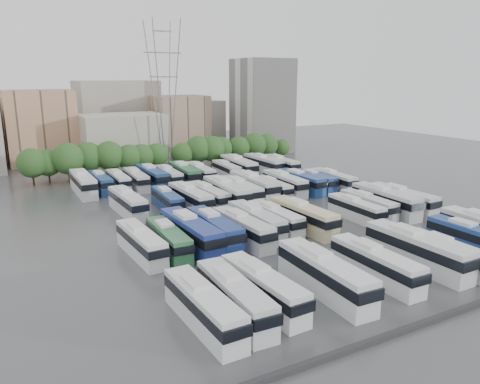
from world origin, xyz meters
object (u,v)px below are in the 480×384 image
bus_r0_s2 (263,287)px  bus_r2_s7 (240,190)px  bus_r2_s10 (284,183)px  bus_r3_s5 (169,176)px  bus_r1_s12 (385,200)px  bus_r3_s0 (83,183)px  bus_r1_s13 (402,199)px  bus_r2_s6 (226,192)px  bus_r1_s5 (256,221)px  bus_r0_s4 (324,274)px  bus_r1_s7 (303,216)px  bus_r3_s2 (118,180)px  bus_r1_s3 (214,229)px  bus_r1_s11 (368,205)px  bus_r3_s10 (238,166)px  bus_r3_s3 (136,179)px  bus_r3_s7 (200,173)px  apartment_tower (262,106)px  bus_r3_s13 (280,164)px  bus_r1_s4 (242,228)px  bus_r3_s4 (152,176)px  bus_r2_s3 (167,200)px  bus_r0_s6 (375,264)px  bus_r2_s9 (272,188)px  bus_r2_s11 (300,181)px  bus_r2_s1 (127,202)px  bus_r2_s12 (315,180)px  bus_r0_s8 (417,249)px  bus_r1_s0 (141,242)px  bus_r0_s0 (203,306)px  bus_r3_s1 (101,182)px  bus_r1_s2 (191,232)px  electricity_pylon (164,87)px  bus_r2_s5 (208,196)px  bus_r1_s6 (275,218)px  bus_r2_s8 (254,185)px  bus_r0_s1 (235,297)px  bus_r0_s9 (448,253)px  bus_r2_s4 (190,198)px  bus_r1_s10 (356,209)px  bus_r3_s9 (226,170)px

bus_r0_s2 → bus_r2_s7: 38.48m
bus_r2_s10 → bus_r3_s5: bearing=137.2°
bus_r1_s12 → bus_r3_s0: size_ratio=1.02×
bus_r1_s13 → bus_r2_s6: bus_r2_s6 is taller
bus_r1_s5 → bus_r0_s4: bearing=-99.2°
bus_r2_s10 → bus_r1_s7: bearing=-114.7°
bus_r3_s2 → bus_r1_s3: bearing=-84.6°
bus_r1_s11 → bus_r3_s10: size_ratio=0.82×
bus_r3_s3 → bus_r3_s7: (13.30, -0.65, 0.05)m
apartment_tower → bus_r0_s2: (-49.02, -80.97, -11.15)m
bus_r1_s7 → bus_r3_s13: 40.35m
bus_r3_s5 → bus_r2_s10: bearing=-42.8°
bus_r1_s4 → bus_r3_s3: 36.92m
bus_r3_s0 → bus_r3_s5: 16.50m
apartment_tower → bus_r2_s7: bearing=-125.0°
bus_r1_s12 → bus_r3_s4: size_ratio=1.04×
bus_r2_s3 → bus_r2_s6: bus_r2_s6 is taller
bus_r0_s6 → bus_r2_s7: size_ratio=0.98×
bus_r2_s9 → bus_r2_s11: size_ratio=0.87×
bus_r0_s4 → bus_r2_s7: (9.91, 35.50, -0.15)m
bus_r1_s4 → bus_r3_s5: bus_r1_s4 is taller
bus_r0_s2 → bus_r2_s1: 36.29m
bus_r2_s12 → bus_r3_s2: (-33.21, 18.37, -0.03)m
bus_r1_s12 → bus_r3_s4: bearing=129.2°
bus_r3_s3 → bus_r3_s4: bearing=0.3°
bus_r0_s8 → bus_r1_s0: (-26.63, 18.11, -0.29)m
bus_r0_s0 → bus_r1_s11: bearing=25.4°
bus_r1_s12 → bus_r3_s1: size_ratio=1.18×
bus_r0_s6 → bus_r1_s2: bus_r1_s2 is taller
electricity_pylon → bus_r3_s4: bearing=-117.5°
bus_r2_s5 → bus_r3_s7: bus_r3_s7 is taller
bus_r3_s10 → bus_r3_s13: size_ratio=1.12×
apartment_tower → bus_r1_s6: (-35.79, -62.60, -11.25)m
bus_r0_s4 → bus_r3_s5: bearing=88.8°
bus_r2_s7 → bus_r3_s1: (-19.80, 19.09, -0.16)m
bus_r2_s8 → bus_r1_s13: bearing=-49.2°
bus_r0_s0 → bus_r0_s1: size_ratio=0.99×
electricity_pylon → bus_r1_s13: size_ratio=2.64×
bus_r0_s9 → bus_r2_s8: bearing=95.6°
bus_r1_s4 → bus_r2_s4: (0.03, 17.70, 0.04)m
bus_r0_s0 → bus_r2_s7: bus_r2_s7 is taller
bus_r1_s10 → bus_r3_s7: bus_r3_s7 is taller
bus_r1_s12 → bus_r2_s8: 23.03m
bus_r2_s11 → bus_r3_s9: bus_r2_s11 is taller
bus_r2_s7 → bus_r3_s7: bus_r2_s7 is taller
bus_r1_s5 → bus_r2_s10: (16.60, 17.65, 0.02)m
bus_r2_s1 → bus_r2_s9: bus_r2_s1 is taller
bus_r0_s2 → bus_r2_s11: size_ratio=0.97×
bus_r2_s9 → bus_r2_s11: bearing=9.9°
bus_r0_s6 → bus_r1_s12: bus_r1_s12 is taller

